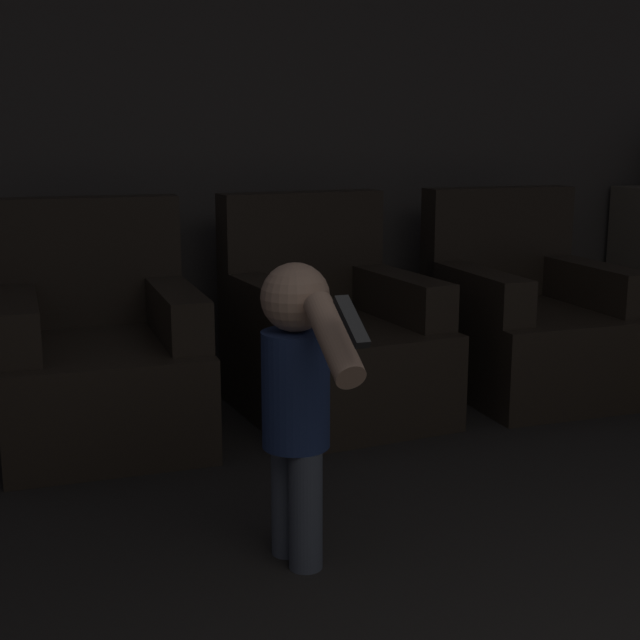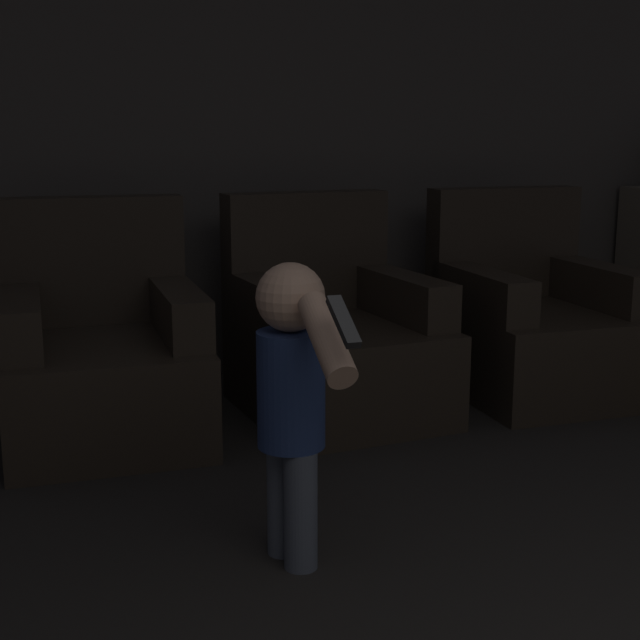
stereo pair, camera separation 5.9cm
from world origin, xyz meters
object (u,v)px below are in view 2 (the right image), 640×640
at_px(armchair_middle, 333,340).
at_px(armchair_right, 532,325).
at_px(armchair_left, 102,358).
at_px(person_toddler, 292,390).

bearing_deg(armchair_middle, armchair_right, -5.15).
height_order(armchair_left, armchair_middle, same).
distance_m(armchair_middle, person_toddler, 1.47).
xyz_separation_m(armchair_left, armchair_right, (2.00, 0.00, 0.00)).
relative_size(armchair_left, armchair_middle, 0.99).
bearing_deg(armchair_left, armchair_middle, 0.63).
xyz_separation_m(armchair_left, person_toddler, (0.41, -1.33, 0.20)).
bearing_deg(armchair_left, person_toddler, -72.18).
relative_size(armchair_left, person_toddler, 1.09).
xyz_separation_m(armchair_middle, person_toddler, (-0.59, -1.33, 0.20)).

